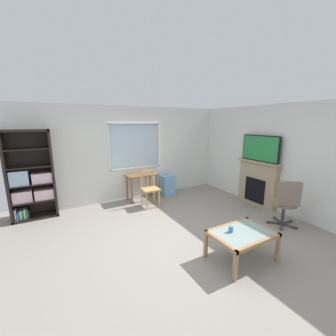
% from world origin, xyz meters
% --- Properties ---
extents(ground, '(6.56, 6.14, 0.02)m').
position_xyz_m(ground, '(0.00, 0.00, -0.01)').
color(ground, gray).
extents(wall_back_with_window, '(5.56, 0.15, 2.52)m').
position_xyz_m(wall_back_with_window, '(-0.02, 2.57, 1.24)').
color(wall_back_with_window, silver).
rests_on(wall_back_with_window, ground).
extents(wall_right, '(0.12, 5.34, 2.52)m').
position_xyz_m(wall_right, '(2.84, 0.00, 1.26)').
color(wall_right, silver).
rests_on(wall_right, ground).
extents(bookshelf, '(0.90, 0.38, 1.96)m').
position_xyz_m(bookshelf, '(-2.29, 2.34, 0.87)').
color(bookshelf, black).
rests_on(bookshelf, ground).
extents(desk_under_window, '(0.82, 0.46, 0.72)m').
position_xyz_m(desk_under_window, '(0.25, 2.22, 0.59)').
color(desk_under_window, brown).
rests_on(desk_under_window, ground).
extents(wooden_chair, '(0.43, 0.41, 0.90)m').
position_xyz_m(wooden_chair, '(0.26, 1.71, 0.46)').
color(wooden_chair, tan).
rests_on(wooden_chair, ground).
extents(plastic_drawer_unit, '(0.35, 0.40, 0.58)m').
position_xyz_m(plastic_drawer_unit, '(1.08, 2.27, 0.29)').
color(plastic_drawer_unit, '#72ADDB').
rests_on(plastic_drawer_unit, ground).
extents(fireplace, '(0.26, 1.14, 1.15)m').
position_xyz_m(fireplace, '(2.68, 0.41, 0.58)').
color(fireplace, tan).
rests_on(fireplace, ground).
extents(tv, '(0.06, 1.03, 0.64)m').
position_xyz_m(tv, '(2.66, 0.41, 1.47)').
color(tv, black).
rests_on(tv, fireplace).
extents(office_chair, '(0.63, 0.61, 1.00)m').
position_xyz_m(office_chair, '(2.17, -0.68, 0.55)').
color(office_chair, '#7A6B5B').
rests_on(office_chair, ground).
extents(coffee_table, '(0.96, 0.66, 0.46)m').
position_xyz_m(coffee_table, '(0.58, -0.99, 0.39)').
color(coffee_table, '#8C9E99').
rests_on(coffee_table, ground).
extents(sippy_cup, '(0.07, 0.07, 0.09)m').
position_xyz_m(sippy_cup, '(0.43, -0.90, 0.50)').
color(sippy_cup, '#337FD6').
rests_on(sippy_cup, coffee_table).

